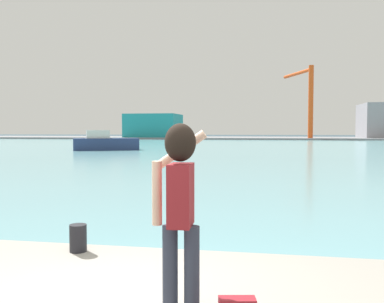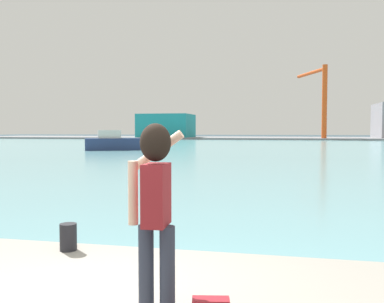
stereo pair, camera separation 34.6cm
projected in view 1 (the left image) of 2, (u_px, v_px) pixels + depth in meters
The scene contains 8 objects.
ground_plane at pixel (258, 146), 53.20m from camera, with size 220.00×220.00×0.00m, color #334751.
harbor_water at pixel (258, 146), 55.16m from camera, with size 140.00×100.00×0.02m, color #6BA8B2.
far_shore_dock at pixel (263, 138), 94.44m from camera, with size 140.00×20.00×0.38m, color gray.
person_photographer at pixel (180, 199), 3.80m from camera, with size 0.53×0.55×1.74m.
harbor_bollard at pixel (78, 238), 5.86m from camera, with size 0.23×0.23×0.37m, color black.
boat_moored at pixel (105, 143), 43.33m from camera, with size 6.76×4.79×2.03m.
warehouse_left at pixel (154, 126), 95.95m from camera, with size 11.39×10.34×5.16m, color teal.
port_crane at pixel (306, 93), 86.50m from camera, with size 5.51×12.71×14.48m.
Camera 1 is at (1.45, -3.77, 2.14)m, focal length 39.76 mm.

